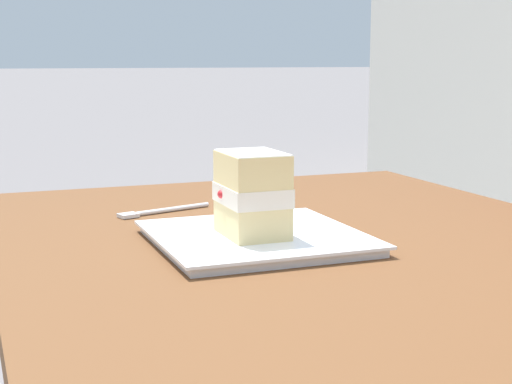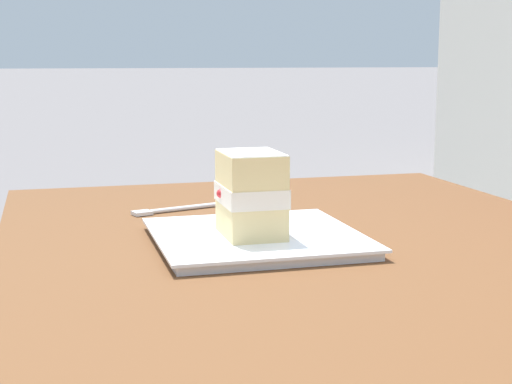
% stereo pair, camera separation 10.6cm
% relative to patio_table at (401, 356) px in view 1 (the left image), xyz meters
% --- Properties ---
extents(patio_table, '(1.58, 0.89, 0.72)m').
position_rel_patio_table_xyz_m(patio_table, '(0.00, 0.00, 0.00)').
color(patio_table, brown).
rests_on(patio_table, ground).
extents(dessert_plate, '(0.28, 0.28, 0.02)m').
position_rel_patio_table_xyz_m(dessert_plate, '(0.24, 0.09, 0.10)').
color(dessert_plate, white).
rests_on(dessert_plate, patio_table).
extents(cake_slice, '(0.11, 0.08, 0.11)m').
position_rel_patio_table_xyz_m(cake_slice, '(0.22, 0.10, 0.16)').
color(cake_slice, '#EAD18C').
rests_on(cake_slice, dessert_plate).
extents(dessert_fork, '(0.06, 0.17, 0.01)m').
position_rel_patio_table_xyz_m(dessert_fork, '(0.49, 0.17, 0.09)').
color(dessert_fork, silver).
rests_on(dessert_fork, patio_table).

